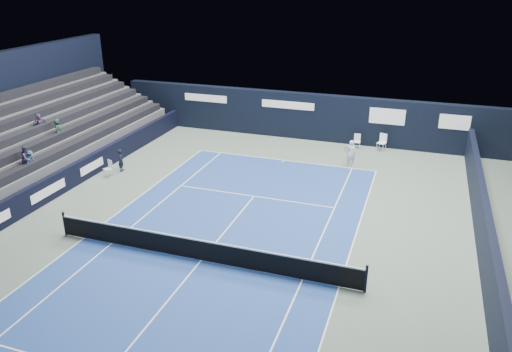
# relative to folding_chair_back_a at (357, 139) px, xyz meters

# --- Properties ---
(ground) EXTENTS (48.00, 48.00, 0.00)m
(ground) POSITION_rel_folding_chair_back_a_xyz_m (-3.82, -13.64, -0.62)
(ground) COLOR #57685B
(ground) RESTS_ON ground
(court_surface) EXTENTS (10.97, 23.77, 0.01)m
(court_surface) POSITION_rel_folding_chair_back_a_xyz_m (-3.82, -15.64, -0.62)
(court_surface) COLOR navy
(court_surface) RESTS_ON ground
(enclosure_wall_right) EXTENTS (0.30, 22.00, 1.80)m
(enclosure_wall_right) POSITION_rel_folding_chair_back_a_xyz_m (6.68, -9.64, 0.28)
(enclosure_wall_right) COLOR black
(enclosure_wall_right) RESTS_ON ground
(folding_chair_back_a) EXTENTS (0.45, 0.48, 0.93)m
(folding_chair_back_a) POSITION_rel_folding_chair_back_a_xyz_m (0.00, 0.00, 0.00)
(folding_chair_back_a) COLOR silver
(folding_chair_back_a) RESTS_ON ground
(folding_chair_back_b) EXTENTS (0.61, 0.60, 1.09)m
(folding_chair_back_b) POSITION_rel_folding_chair_back_a_xyz_m (1.57, 0.03, -0.00)
(folding_chair_back_b) COLOR white
(folding_chair_back_b) RESTS_ON ground
(line_judge_chair) EXTENTS (0.53, 0.52, 0.92)m
(line_judge_chair) POSITION_rel_folding_chair_back_a_xyz_m (-12.36, -9.24, -0.10)
(line_judge_chair) COLOR silver
(line_judge_chair) RESTS_ON ground
(line_judge) EXTENTS (0.45, 0.55, 1.30)m
(line_judge) POSITION_rel_folding_chair_back_a_xyz_m (-12.11, -8.39, 0.03)
(line_judge) COLOR black
(line_judge) RESTS_ON ground
(court_markings) EXTENTS (11.03, 23.83, 0.00)m
(court_markings) POSITION_rel_folding_chair_back_a_xyz_m (-3.82, -15.64, -0.61)
(court_markings) COLOR white
(court_markings) RESTS_ON court_surface
(tennis_net) EXTENTS (12.90, 0.10, 1.10)m
(tennis_net) POSITION_rel_folding_chair_back_a_xyz_m (-3.82, -15.64, -0.11)
(tennis_net) COLOR black
(tennis_net) RESTS_ON ground
(back_sponsor_wall) EXTENTS (26.00, 0.63, 3.10)m
(back_sponsor_wall) POSITION_rel_folding_chair_back_a_xyz_m (-3.81, 0.86, 0.93)
(back_sponsor_wall) COLOR black
(back_sponsor_wall) RESTS_ON ground
(side_barrier_left) EXTENTS (0.33, 22.00, 1.20)m
(side_barrier_left) POSITION_rel_folding_chair_back_a_xyz_m (-13.32, -9.67, -0.02)
(side_barrier_left) COLOR black
(side_barrier_left) RESTS_ON ground
(spectator_stand) EXTENTS (6.00, 18.00, 6.40)m
(spectator_stand) POSITION_rel_folding_chair_back_a_xyz_m (-17.09, -8.65, 1.33)
(spectator_stand) COLOR #4B4A4D
(spectator_stand) RESTS_ON ground
(tennis_player) EXTENTS (0.63, 0.85, 1.56)m
(tennis_player) POSITION_rel_folding_chair_back_a_xyz_m (0.10, -3.32, 0.16)
(tennis_player) COLOR silver
(tennis_player) RESTS_ON ground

